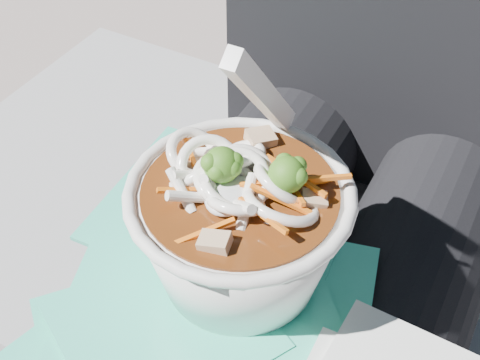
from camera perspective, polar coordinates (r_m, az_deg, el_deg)
The scene contains 4 objects.
lap at distance 0.58m, azimuth 3.02°, elevation -12.39°, with size 0.30×0.48×0.14m.
person_body at distance 0.61m, azimuth 6.85°, elevation -4.57°, with size 0.34×0.94×0.99m.
plastic_bag at distance 0.49m, azimuth -2.90°, elevation -11.40°, with size 0.29×0.32×0.02m.
udon_bowl at distance 0.46m, azimuth -0.02°, elevation -3.59°, with size 0.19×0.19×0.20m.
Camera 1 is at (0.12, -0.30, 1.00)m, focal length 50.00 mm.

